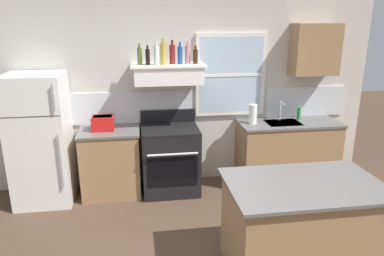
{
  "coord_description": "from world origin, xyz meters",
  "views": [
    {
      "loc": [
        -0.65,
        -2.76,
        2.32
      ],
      "look_at": [
        -0.05,
        1.2,
        1.1
      ],
      "focal_mm": 33.89,
      "sensor_mm": 36.0,
      "label": 1
    }
  ],
  "objects_px": {
    "bottle_balsamic_dark": "(148,57)",
    "bottle_clear_tall": "(156,55)",
    "dish_soap_bottle": "(299,113)",
    "kitchen_island": "(301,227)",
    "bottle_olive_oil_square": "(140,56)",
    "bottle_rose_pink": "(188,54)",
    "stove_range": "(170,159)",
    "toaster": "(103,123)",
    "bottle_red_label_wine": "(172,54)",
    "bottle_blue_liqueur": "(180,55)",
    "refrigerator": "(41,140)",
    "paper_towel_roll": "(253,114)",
    "bottle_champagne_gold_foil": "(163,54)",
    "bottle_brown_stout": "(195,56)"
  },
  "relations": [
    {
      "from": "stove_range",
      "to": "paper_towel_roll",
      "type": "distance_m",
      "value": 1.3
    },
    {
      "from": "refrigerator",
      "to": "stove_range",
      "type": "bearing_deg",
      "value": 0.79
    },
    {
      "from": "stove_range",
      "to": "bottle_rose_pink",
      "type": "relative_size",
      "value": 3.9
    },
    {
      "from": "bottle_red_label_wine",
      "to": "kitchen_island",
      "type": "relative_size",
      "value": 0.22
    },
    {
      "from": "bottle_olive_oil_square",
      "to": "bottle_rose_pink",
      "type": "relative_size",
      "value": 0.95
    },
    {
      "from": "bottle_red_label_wine",
      "to": "bottle_blue_liqueur",
      "type": "height_order",
      "value": "bottle_red_label_wine"
    },
    {
      "from": "stove_range",
      "to": "dish_soap_bottle",
      "type": "height_order",
      "value": "same"
    },
    {
      "from": "kitchen_island",
      "to": "refrigerator",
      "type": "bearing_deg",
      "value": 145.62
    },
    {
      "from": "stove_range",
      "to": "bottle_champagne_gold_foil",
      "type": "height_order",
      "value": "bottle_champagne_gold_foil"
    },
    {
      "from": "refrigerator",
      "to": "toaster",
      "type": "height_order",
      "value": "refrigerator"
    },
    {
      "from": "bottle_clear_tall",
      "to": "bottle_blue_liqueur",
      "type": "distance_m",
      "value": 0.31
    },
    {
      "from": "bottle_balsamic_dark",
      "to": "bottle_brown_stout",
      "type": "height_order",
      "value": "bottle_balsamic_dark"
    },
    {
      "from": "bottle_champagne_gold_foil",
      "to": "refrigerator",
      "type": "bearing_deg",
      "value": -177.02
    },
    {
      "from": "stove_range",
      "to": "refrigerator",
      "type": "bearing_deg",
      "value": -179.21
    },
    {
      "from": "stove_range",
      "to": "bottle_clear_tall",
      "type": "xyz_separation_m",
      "value": [
        -0.15,
        0.05,
        1.41
      ]
    },
    {
      "from": "refrigerator",
      "to": "bottle_blue_liqueur",
      "type": "relative_size",
      "value": 6.0
    },
    {
      "from": "bottle_blue_liqueur",
      "to": "bottle_brown_stout",
      "type": "height_order",
      "value": "bottle_blue_liqueur"
    },
    {
      "from": "bottle_balsamic_dark",
      "to": "bottle_champagne_gold_foil",
      "type": "xyz_separation_m",
      "value": [
        0.2,
        0.01,
        0.04
      ]
    },
    {
      "from": "stove_range",
      "to": "bottle_blue_liqueur",
      "type": "height_order",
      "value": "bottle_blue_liqueur"
    },
    {
      "from": "refrigerator",
      "to": "paper_towel_roll",
      "type": "bearing_deg",
      "value": 1.23
    },
    {
      "from": "stove_range",
      "to": "kitchen_island",
      "type": "xyz_separation_m",
      "value": [
        1.04,
        -1.86,
        -0.01
      ]
    },
    {
      "from": "bottle_balsamic_dark",
      "to": "bottle_brown_stout",
      "type": "bearing_deg",
      "value": 4.39
    },
    {
      "from": "bottle_brown_stout",
      "to": "toaster",
      "type": "bearing_deg",
      "value": -177.07
    },
    {
      "from": "refrigerator",
      "to": "bottle_balsamic_dark",
      "type": "height_order",
      "value": "bottle_balsamic_dark"
    },
    {
      "from": "refrigerator",
      "to": "stove_range",
      "type": "xyz_separation_m",
      "value": [
        1.65,
        0.02,
        -0.37
      ]
    },
    {
      "from": "stove_range",
      "to": "bottle_champagne_gold_foil",
      "type": "xyz_separation_m",
      "value": [
        -0.06,
        0.06,
        1.42
      ]
    },
    {
      "from": "toaster",
      "to": "bottle_rose_pink",
      "type": "distance_m",
      "value": 1.42
    },
    {
      "from": "bottle_olive_oil_square",
      "to": "bottle_rose_pink",
      "type": "height_order",
      "value": "bottle_rose_pink"
    },
    {
      "from": "toaster",
      "to": "bottle_olive_oil_square",
      "type": "distance_m",
      "value": 0.99
    },
    {
      "from": "dish_soap_bottle",
      "to": "kitchen_island",
      "type": "relative_size",
      "value": 0.13
    },
    {
      "from": "bottle_champagne_gold_foil",
      "to": "bottle_brown_stout",
      "type": "relative_size",
      "value": 1.45
    },
    {
      "from": "bottle_rose_pink",
      "to": "paper_towel_roll",
      "type": "distance_m",
      "value": 1.22
    },
    {
      "from": "stove_range",
      "to": "bottle_balsamic_dark",
      "type": "xyz_separation_m",
      "value": [
        -0.26,
        0.05,
        1.38
      ]
    },
    {
      "from": "toaster",
      "to": "bottle_rose_pink",
      "type": "xyz_separation_m",
      "value": [
        1.13,
        0.11,
        0.85
      ]
    },
    {
      "from": "bottle_olive_oil_square",
      "to": "bottle_balsamic_dark",
      "type": "bearing_deg",
      "value": -27.07
    },
    {
      "from": "bottle_olive_oil_square",
      "to": "dish_soap_bottle",
      "type": "height_order",
      "value": "bottle_olive_oil_square"
    },
    {
      "from": "stove_range",
      "to": "bottle_olive_oil_square",
      "type": "xyz_separation_m",
      "value": [
        -0.36,
        0.1,
        1.39
      ]
    },
    {
      "from": "paper_towel_roll",
      "to": "kitchen_island",
      "type": "distance_m",
      "value": 1.99
    },
    {
      "from": "kitchen_island",
      "to": "bottle_blue_liqueur",
      "type": "bearing_deg",
      "value": 114.33
    },
    {
      "from": "refrigerator",
      "to": "bottle_blue_liqueur",
      "type": "distance_m",
      "value": 2.08
    },
    {
      "from": "bottle_brown_stout",
      "to": "paper_towel_roll",
      "type": "distance_m",
      "value": 1.13
    },
    {
      "from": "toaster",
      "to": "kitchen_island",
      "type": "relative_size",
      "value": 0.21
    },
    {
      "from": "bottle_red_label_wine",
      "to": "bottle_brown_stout",
      "type": "xyz_separation_m",
      "value": [
        0.3,
        -0.02,
        -0.03
      ]
    },
    {
      "from": "bottle_olive_oil_square",
      "to": "kitchen_island",
      "type": "height_order",
      "value": "bottle_olive_oil_square"
    },
    {
      "from": "stove_range",
      "to": "kitchen_island",
      "type": "bearing_deg",
      "value": -60.84
    },
    {
      "from": "bottle_balsamic_dark",
      "to": "bottle_clear_tall",
      "type": "distance_m",
      "value": 0.11
    },
    {
      "from": "bottle_balsamic_dark",
      "to": "bottle_clear_tall",
      "type": "xyz_separation_m",
      "value": [
        0.11,
        0.0,
        0.02
      ]
    },
    {
      "from": "toaster",
      "to": "bottle_olive_oil_square",
      "type": "xyz_separation_m",
      "value": [
        0.51,
        0.07,
        0.85
      ]
    },
    {
      "from": "bottle_clear_tall",
      "to": "kitchen_island",
      "type": "relative_size",
      "value": 0.21
    },
    {
      "from": "bottle_clear_tall",
      "to": "bottle_champagne_gold_foil",
      "type": "height_order",
      "value": "bottle_champagne_gold_foil"
    }
  ]
}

